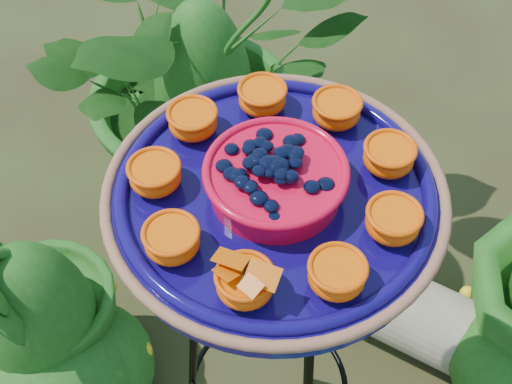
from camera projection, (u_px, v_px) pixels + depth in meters
tripod_stand at (271, 331)px, 1.36m from camera, size 0.36×0.38×0.96m
feeder_dish at (275, 193)px, 1.04m from camera, size 0.51×0.51×0.11m
driftwood_log at (450, 332)px, 1.89m from camera, size 0.63×0.23×0.21m
shrub_back_left at (202, 65)px, 1.97m from camera, size 1.16×1.18×0.99m
shrub_front_left at (29, 301)px, 1.63m from camera, size 0.46×0.51×0.77m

